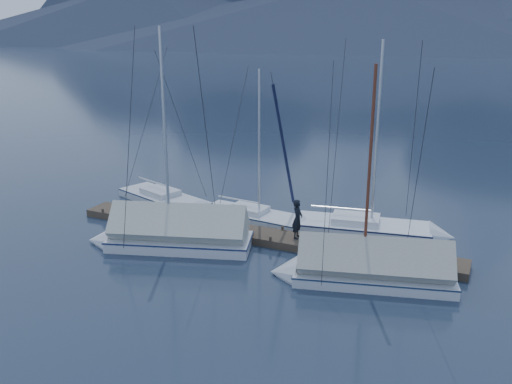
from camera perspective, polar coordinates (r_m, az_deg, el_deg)
ground at (r=22.72m, az=-2.10°, el=-6.66°), size 1000.00×1000.00×0.00m
dock at (r=24.34m, az=-0.00°, el=-4.72°), size 18.00×1.50×0.54m
mooring_posts at (r=24.45m, az=-1.07°, el=-4.01°), size 15.12×1.52×0.35m
sailboat_open_left at (r=29.03m, az=-8.63°, el=-1.20°), size 7.00×4.02×8.93m
sailboat_open_mid at (r=26.35m, az=1.14°, el=-2.93°), size 6.23×2.61×8.04m
sailboat_open_right at (r=25.56m, az=13.13°, el=-3.97°), size 7.41×3.35×9.49m
sailboat_covered_near at (r=20.69m, az=10.81°, el=-8.09°), size 7.09×3.65×8.82m
sailboat_covered_far at (r=23.69m, az=-9.37°, el=-4.58°), size 7.49×4.18×10.07m
person at (r=23.36m, az=4.39°, el=-2.84°), size 0.45×0.65×1.73m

